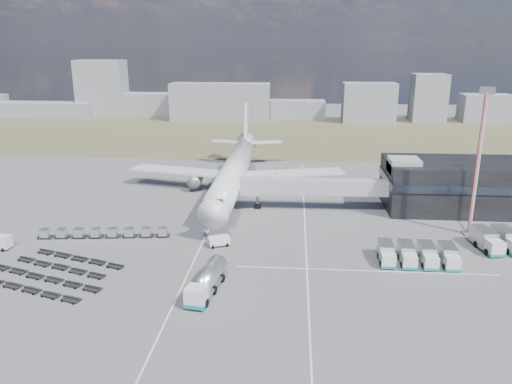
{
  "coord_description": "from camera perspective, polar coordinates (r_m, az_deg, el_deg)",
  "views": [
    {
      "loc": [
        13.65,
        -78.77,
        33.58
      ],
      "look_at": [
        5.97,
        19.24,
        4.0
      ],
      "focal_mm": 35.0,
      "sensor_mm": 36.0,
      "label": 1
    }
  ],
  "objects": [
    {
      "name": "service_trucks_far",
      "position": [
        93.56,
        25.87,
        -4.98
      ],
      "size": [
        7.41,
        8.43,
        3.02
      ],
      "rotation": [
        0.0,
        0.0,
        0.16
      ],
      "color": "silver",
      "rests_on": "ground"
    },
    {
      "name": "pushback_tug",
      "position": [
        86.25,
        -4.27,
        -5.64
      ],
      "size": [
        4.14,
        3.34,
        1.59
      ],
      "primitive_type": "cube",
      "rotation": [
        0.0,
        0.0,
        0.42
      ],
      "color": "silver",
      "rests_on": "ground"
    },
    {
      "name": "airliner",
      "position": [
        115.5,
        -2.44,
        2.55
      ],
      "size": [
        51.59,
        64.53,
        17.62
      ],
      "color": "silver",
      "rests_on": "ground"
    },
    {
      "name": "floodlight_mast",
      "position": [
        95.55,
        24.01,
        3.0
      ],
      "size": [
        2.52,
        2.04,
        26.43
      ],
      "rotation": [
        0.0,
        0.0,
        -0.29
      ],
      "color": "#AE1B22",
      "rests_on": "ground"
    },
    {
      "name": "lane_markings",
      "position": [
        88.48,
        1.64,
        -5.56
      ],
      "size": [
        47.12,
        110.0,
        0.01
      ],
      "color": "silver",
      "rests_on": "ground"
    },
    {
      "name": "baggage_dollies",
      "position": [
        82.21,
        -22.52,
        -8.49
      ],
      "size": [
        22.36,
        17.94,
        0.64
      ],
      "rotation": [
        0.0,
        0.0,
        -0.32
      ],
      "color": "black",
      "rests_on": "ground"
    },
    {
      "name": "catering_truck",
      "position": [
        118.8,
        3.28,
        1.01
      ],
      "size": [
        3.24,
        6.29,
        2.76
      ],
      "rotation": [
        0.0,
        0.0,
        -0.13
      ],
      "color": "silver",
      "rests_on": "ground"
    },
    {
      "name": "grass_strip",
      "position": [
        192.21,
        0.34,
        6.69
      ],
      "size": [
        420.0,
        90.0,
        0.01
      ],
      "primitive_type": "cube",
      "color": "brown",
      "rests_on": "ground"
    },
    {
      "name": "jet_bridge",
      "position": [
        103.24,
        5.56,
        0.62
      ],
      "size": [
        30.3,
        3.8,
        7.05
      ],
      "color": "#939399",
      "rests_on": "ground"
    },
    {
      "name": "ground",
      "position": [
        86.71,
        -4.96,
        -6.11
      ],
      "size": [
        420.0,
        420.0,
        0.0
      ],
      "primitive_type": "plane",
      "color": "#565659",
      "rests_on": "ground"
    },
    {
      "name": "terminal",
      "position": [
        111.89,
        22.08,
        0.83
      ],
      "size": [
        30.4,
        16.4,
        11.0
      ],
      "color": "black",
      "rests_on": "ground"
    },
    {
      "name": "skyline",
      "position": [
        230.9,
        0.19,
        10.28
      ],
      "size": [
        298.31,
        26.98,
        25.66
      ],
      "color": "gray",
      "rests_on": "ground"
    },
    {
      "name": "uld_row",
      "position": [
        93.43,
        -16.97,
        -4.46
      ],
      "size": [
        23.38,
        4.1,
        1.58
      ],
      "rotation": [
        0.0,
        0.0,
        0.11
      ],
      "color": "black",
      "rests_on": "ground"
    },
    {
      "name": "service_trucks_near",
      "position": [
        83.31,
        17.96,
        -6.82
      ],
      "size": [
        12.08,
        6.95,
        2.63
      ],
      "rotation": [
        0.0,
        0.0,
        -0.04
      ],
      "color": "silver",
      "rests_on": "ground"
    },
    {
      "name": "fuel_tanker",
      "position": [
        70.72,
        -5.69,
        -10.08
      ],
      "size": [
        4.37,
        11.18,
        3.52
      ],
      "rotation": [
        0.0,
        0.0,
        -0.15
      ],
      "color": "silver",
      "rests_on": "ground"
    }
  ]
}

